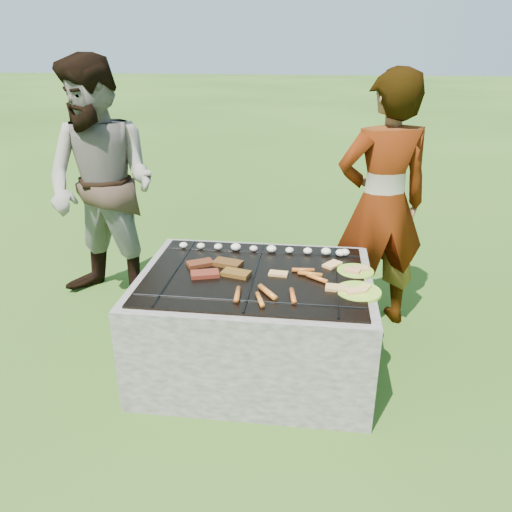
% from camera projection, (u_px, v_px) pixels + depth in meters
% --- Properties ---
extents(lawn, '(60.00, 60.00, 0.00)m').
position_uv_depth(lawn, '(255.00, 365.00, 3.02)').
color(lawn, '#254812').
rests_on(lawn, ground).
extents(fire_pit, '(1.30, 1.00, 0.62)m').
position_uv_depth(fire_pit, '(255.00, 325.00, 2.91)').
color(fire_pit, '#9F978D').
rests_on(fire_pit, ground).
extents(mushrooms, '(1.05, 0.07, 0.04)m').
position_uv_depth(mushrooms, '(276.00, 249.00, 3.06)').
color(mushrooms, '#F4E7CF').
rests_on(mushrooms, fire_pit).
extents(pork_slabs, '(0.40, 0.29, 0.02)m').
position_uv_depth(pork_slabs, '(218.00, 268.00, 2.82)').
color(pork_slabs, brown).
rests_on(pork_slabs, fire_pit).
extents(sausages, '(0.48, 0.46, 0.03)m').
position_uv_depth(sausages, '(282.00, 287.00, 2.60)').
color(sausages, '#CC6A21').
rests_on(sausages, fire_pit).
extents(bread_on_grate, '(0.44, 0.41, 0.02)m').
position_uv_depth(bread_on_grate, '(320.00, 276.00, 2.74)').
color(bread_on_grate, '#D0B96A').
rests_on(bread_on_grate, fire_pit).
extents(plate_far, '(0.27, 0.27, 0.03)m').
position_uv_depth(plate_far, '(356.00, 271.00, 2.82)').
color(plate_far, yellow).
rests_on(plate_far, fire_pit).
extents(plate_near, '(0.27, 0.27, 0.03)m').
position_uv_depth(plate_near, '(358.00, 292.00, 2.59)').
color(plate_near, yellow).
rests_on(plate_near, fire_pit).
extents(cook, '(0.70, 0.55, 1.68)m').
position_uv_depth(cook, '(382.00, 205.00, 3.20)').
color(cook, gray).
rests_on(cook, ground).
extents(bystander, '(0.99, 0.86, 1.75)m').
position_uv_depth(bystander, '(102.00, 187.00, 3.48)').
color(bystander, gray).
rests_on(bystander, ground).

